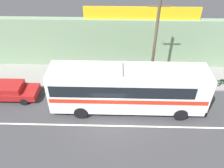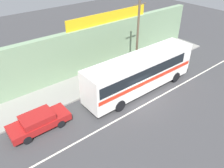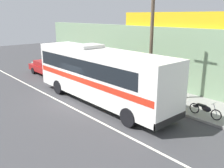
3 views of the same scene
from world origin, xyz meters
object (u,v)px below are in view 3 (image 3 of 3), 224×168
(utility_pole, at_px, (151,41))
(motorcycle_green, at_px, (205,109))
(intercity_bus, at_px, (98,72))
(parked_car, at_px, (47,67))
(pedestrian_by_curb, at_px, (138,79))

(utility_pole, xyz_separation_m, motorcycle_green, (3.98, 0.09, -3.52))
(intercity_bus, xyz_separation_m, utility_pole, (2.13, 2.67, 2.02))
(parked_car, xyz_separation_m, utility_pole, (11.60, 1.71, 3.35))
(intercity_bus, bearing_deg, utility_pole, 51.45)
(parked_car, bearing_deg, intercity_bus, -5.78)
(intercity_bus, distance_m, parked_car, 9.61)
(parked_car, relative_size, pedestrian_by_curb, 2.87)
(pedestrian_by_curb, bearing_deg, parked_car, -164.51)
(motorcycle_green, xyz_separation_m, pedestrian_by_curb, (-5.94, 0.87, 0.48))
(utility_pole, xyz_separation_m, pedestrian_by_curb, (-1.96, 0.96, -3.05))
(intercity_bus, bearing_deg, motorcycle_green, 24.35)
(motorcycle_green, relative_size, pedestrian_by_curb, 1.23)
(parked_car, height_order, pedestrian_by_curb, pedestrian_by_curb)
(intercity_bus, relative_size, parked_car, 2.56)
(intercity_bus, height_order, motorcycle_green, intercity_bus)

